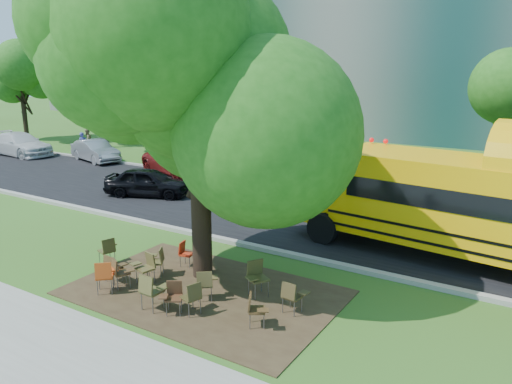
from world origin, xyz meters
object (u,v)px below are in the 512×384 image
Objects in this scene: chair_6 at (193,295)px; bg_car_white at (20,144)px; main_tree at (198,94)px; chair_13 at (292,294)px; chair_5 at (173,294)px; chair_10 at (185,252)px; chair_1 at (120,270)px; chair_9 at (158,259)px; pedestrian_b at (88,140)px; chair_0 at (112,266)px; chair_2 at (105,274)px; chair_4 at (151,289)px; chair_7 at (255,307)px; black_car at (148,182)px; bg_car_silver at (95,151)px; bg_car_red at (179,161)px; pedestrian_a at (83,145)px; chair_11 at (206,282)px; chair_8 at (108,248)px; chair_12 at (256,275)px; chair_3 at (146,265)px.

chair_6 is 26.25m from bg_car_white.
chair_13 is (3.24, -0.67, -4.61)m from main_tree.
main_tree is at bearing -102.80° from chair_5.
chair_13 is (4.09, -0.93, 0.04)m from chair_10.
chair_1 is 1.20m from chair_9.
chair_9 is 0.54× the size of pedestrian_b.
chair_0 is 3.06m from chair_6.
chair_4 is (1.70, -0.08, 0.03)m from chair_2.
chair_7 is at bearing -111.40° from bg_car_white.
main_tree is 24.74m from bg_car_white.
black_car is at bearing -75.80° from chair_5.
chair_13 is (4.32, 0.01, -0.00)m from chair_9.
bg_car_white is (-23.74, 11.21, 0.23)m from chair_6.
bg_car_red reaches higher than bg_car_silver.
chair_13 is 0.21× the size of bg_car_silver.
chair_13 is at bearing 65.19° from chair_10.
black_car reaches higher than chair_5.
chair_1 is 21.53m from pedestrian_a.
chair_9 is at bearing -110.90° from bg_car_silver.
black_car is at bearing 66.59° from chair_6.
chair_8 is at bearing 137.24° from chair_11.
chair_0 is 0.21× the size of black_car.
bg_car_red reaches higher than chair_9.
chair_2 is at bearing -128.66° from bg_car_red.
chair_7 is at bearing -103.23° from pedestrian_a.
chair_5 is (2.13, -0.30, -0.03)m from chair_1.
chair_5 is 21.41m from bg_car_silver.
chair_2 is at bearing -122.79° from main_tree.
chair_4 is 23.11m from pedestrian_a.
chair_7 is at bearing -62.21° from chair_6.
pedestrian_a is at bearing -66.97° from chair_5.
chair_12 is at bearing -144.13° from black_car.
bg_car_silver is (-15.70, 10.19, 0.20)m from chair_10.
chair_8 is 17.70m from bg_car_silver.
bg_car_white is at bearing 164.75° from chair_13.
chair_10 is at bearing -44.82° from chair_8.
chair_1 reaches higher than chair_7.
chair_3 is at bearing -166.81° from chair_13.
chair_0 is 0.52× the size of pedestrian_b.
chair_6 is at bearing 1.92° from chair_0.
bg_car_red is at bearing -76.80° from pedestrian_a.
chair_4 is 16.22m from bg_car_red.
chair_5 is 0.96× the size of chair_6.
chair_13 is at bearing -24.22° from chair_11.
main_tree is 10.24× the size of chair_9.
chair_1 is at bearing -25.92° from chair_10.
main_tree is 5.30m from chair_2.
black_car reaches higher than chair_1.
chair_12 is (3.44, 1.98, 0.03)m from chair_2.
main_tree is 24.21m from pedestrian_b.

